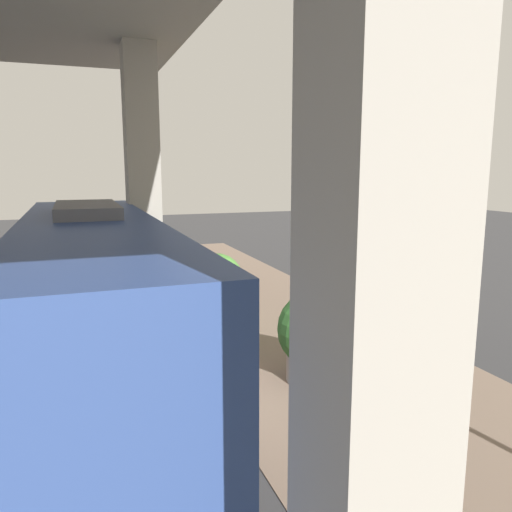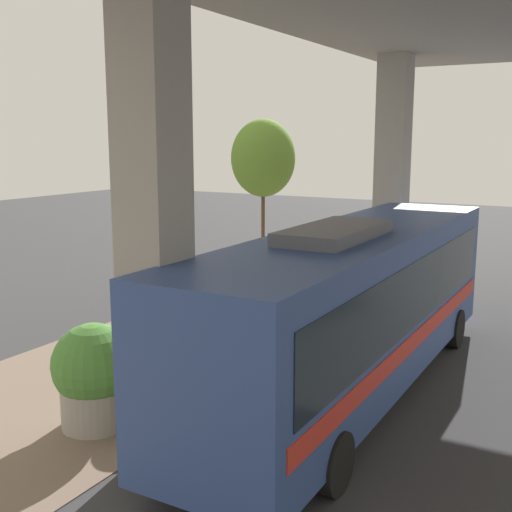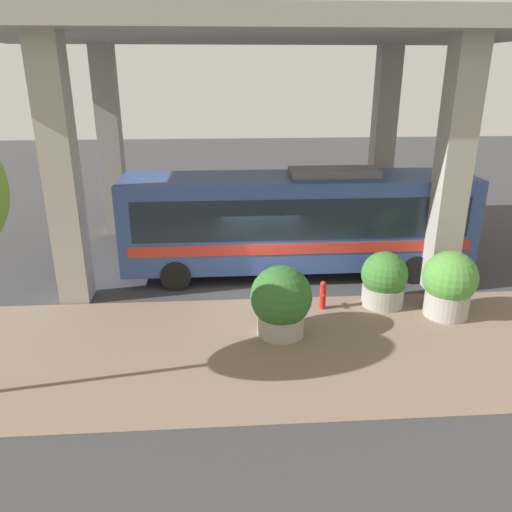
# 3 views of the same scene
# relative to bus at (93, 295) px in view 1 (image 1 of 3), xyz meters

# --- Properties ---
(ground_plane) EXTENTS (80.00, 80.00, 0.00)m
(ground_plane) POSITION_rel_bus_xyz_m (-2.14, 1.37, -2.02)
(ground_plane) COLOR #38383A
(ground_plane) RESTS_ON ground
(sidewalk_strip) EXTENTS (6.00, 40.00, 0.02)m
(sidewalk_strip) POSITION_rel_bus_xyz_m (-5.14, 1.37, -2.01)
(sidewalk_strip) COLOR #7A6656
(sidewalk_strip) RESTS_ON ground
(bus) EXTENTS (2.65, 11.89, 3.73)m
(bus) POSITION_rel_bus_xyz_m (0.00, 0.00, 0.00)
(bus) COLOR #334C8C
(bus) RESTS_ON ground
(fire_hydrant) EXTENTS (0.40, 0.19, 0.91)m
(fire_hydrant) POSITION_rel_bus_xyz_m (-2.94, -0.37, -1.56)
(fire_hydrant) COLOR red
(fire_hydrant) RESTS_ON ground
(planter_front) EXTENTS (1.40, 1.40, 1.72)m
(planter_front) POSITION_rel_bus_xyz_m (-2.77, -2.27, -1.20)
(planter_front) COLOR #9E998E
(planter_front) RESTS_ON ground
(planter_middle) EXTENTS (1.68, 1.68, 1.97)m
(planter_middle) POSITION_rel_bus_xyz_m (-4.38, 1.07, -1.04)
(planter_middle) COLOR #9E998E
(planter_middle) RESTS_ON ground
(planter_back) EXTENTS (1.55, 1.55, 2.00)m
(planter_back) POSITION_rel_bus_xyz_m (-3.62, -3.92, -1.01)
(planter_back) COLOR #9E998E
(planter_back) RESTS_ON ground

